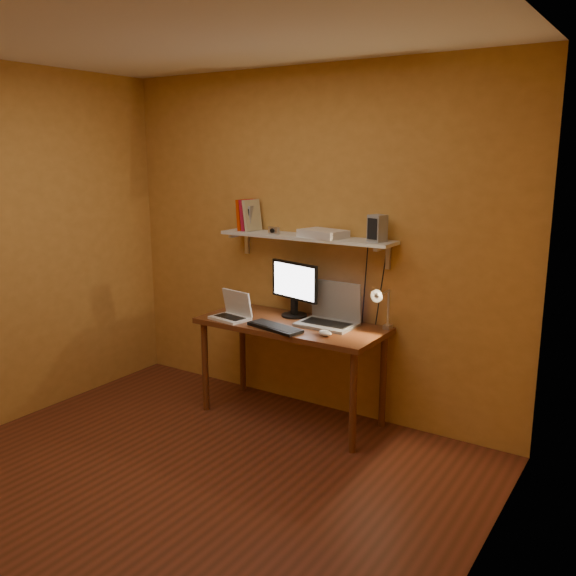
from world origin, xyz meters
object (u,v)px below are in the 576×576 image
Objects in this scene: desk at (291,334)px; laptop at (331,313)px; monitor at (294,286)px; speaker_right at (377,228)px; wall_shelf at (306,238)px; mouse at (325,333)px; netbook at (233,311)px; desk_lamp at (382,304)px; speaker_left at (247,218)px; keyboard at (275,327)px; router at (323,233)px; shelf_camera at (274,230)px.

desk is 3.41× the size of laptop.
speaker_right reaches higher than monitor.
wall_shelf reaches higher than mouse.
netbook is at bearing -124.68° from monitor.
desk_lamp is 1.31m from speaker_left.
laptop is 0.43m from keyboard.
desk_lamp is 0.67m from router.
shelf_camera reaches higher than keyboard.
shelf_camera reaches higher than desk.
router is (0.58, 0.33, 0.59)m from netbook.
speaker_left is at bearing -170.98° from monitor.
speaker_left is (-0.53, 0.41, 0.71)m from keyboard.
desk is at bearing -152.78° from laptop.
laptop reaches higher than desk.
wall_shelf is 0.16m from router.
keyboard is at bearing -153.89° from desk_lamp.
laptop is 1.32× the size of netbook.
speaker_right reaches higher than keyboard.
wall_shelf is 12.95× the size of mouse.
desk_lamp is (0.40, -0.00, 0.13)m from laptop.
router reaches higher than desk_lamp.
keyboard is 1.33× the size of router.
keyboard is at bearing -131.08° from speaker_right.
desk is at bearing 27.97° from netbook.
speaker_right reaches higher than desk_lamp.
mouse is (0.11, -0.28, -0.06)m from laptop.
wall_shelf is at bearing 174.12° from desk_lamp.
desk_lamp is (0.74, -0.04, -0.03)m from monitor.
desk_lamp reaches higher than mouse.
router is at bearing 38.47° from netbook.
speaker_right is 0.56× the size of router.
speaker_left is 0.32m from shelf_camera.
desk_lamp is (1.09, 0.27, 0.15)m from netbook.
laptop is at bearing 179.33° from desk_lamp.
speaker_right reaches higher than netbook.
desk is 0.99m from speaker_left.
wall_shelf is 4.26× the size of router.
desk is at bearing -27.66° from shelf_camera.
speaker_left is (-1.20, 0.08, 0.51)m from desk_lamp.
shelf_camera is (-0.16, -0.04, 0.42)m from monitor.
wall_shelf is 0.72m from keyboard.
wall_shelf reaches higher than monitor.
router reaches higher than keyboard.
shelf_camera is 0.29× the size of router.
monitor is at bearing 176.88° from desk_lamp.
router reaches higher than netbook.
wall_shelf is at bearing 156.80° from mouse.
laptop reaches higher than keyboard.
speaker_left is (-0.54, 0.20, 0.81)m from desk.
router is at bearing 49.25° from desk.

